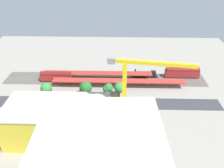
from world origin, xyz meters
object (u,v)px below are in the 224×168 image
Objects in this scene: traffic_light at (111,100)px; street_tree_2 at (109,88)px; parked_car_1 at (121,106)px; street_tree_4 at (120,88)px; freight_coach_far at (56,76)px; street_tree_1 at (86,88)px; box_truck_1 at (38,108)px; platform_canopy_far at (97,73)px; passenger_coach at (182,72)px; parked_car_2 at (106,106)px; platform_canopy_near at (119,81)px; parked_car_3 at (88,106)px; street_tree_0 at (46,88)px; street_tree_3 at (107,89)px; tower_crane at (131,93)px; box_truck_0 at (86,109)px; construction_building at (58,122)px; parked_car_4 at (75,105)px; box_truck_2 at (41,109)px; parked_car_0 at (136,107)px; locomotive at (145,74)px.

street_tree_2 is at bearing -80.83° from traffic_light.
street_tree_4 is (0.50, -8.20, 4.85)m from parked_car_1.
freight_coach_far is 2.13× the size of street_tree_1.
box_truck_1 reaches higher than parked_car_1.
street_tree_2 reaches higher than platform_canopy_far.
passenger_coach reaches higher than parked_car_2.
platform_canopy_near is 22.88m from parked_car_3.
box_truck_1 is 11.52m from street_tree_0.
platform_canopy_near is 42.01m from box_truck_1.
street_tree_3 is at bearing -76.39° from traffic_light.
street_tree_3 is at bearing 26.66° from passenger_coach.
parked_car_1 is at bearing 147.05° from freight_coach_far.
platform_canopy_near is 38.97m from tower_crane.
street_tree_0 is 30.07m from street_tree_2.
box_truck_1 is (21.49, -0.29, -0.16)m from box_truck_0.
passenger_coach is 75.49m from construction_building.
tower_crane is 3.54× the size of box_truck_0.
construction_building is (23.64, 18.81, 6.28)m from parked_car_1.
construction_building is (2.53, 18.76, 6.23)m from parked_car_4.
street_tree_0 is 18.97m from street_tree_1.
construction_building is at bearing 105.60° from freight_coach_far.
platform_canopy_far reaches higher than platform_canopy_near.
box_truck_1 is (15.97, 3.58, 0.84)m from parked_car_4.
street_tree_3 is at bearing -134.95° from parked_car_3.
tower_crane is at bearing 110.88° from street_tree_3.
parked_car_1 is at bearing -163.57° from traffic_light.
freight_coach_far is 2.06× the size of box_truck_2.
box_truck_0 is at bearing 126.32° from freight_coach_far.
street_tree_4 reaches higher than parked_car_2.
parked_car_4 is 17.30m from traffic_light.
platform_canopy_far is 22.76m from freight_coach_far.
street_tree_0 is at bearing -10.04° from parked_car_0.
street_tree_1 reaches higher than parked_car_4.
locomotive is 2.01× the size of traffic_light.
box_truck_0 is (0.71, 3.63, 1.05)m from parked_car_3.
street_tree_4 reaches higher than parked_car_0.
parked_car_1 is at bearing 63.73° from locomotive.
traffic_light reaches higher than platform_canopy_far.
box_truck_2 is at bearing 25.32° from passenger_coach.
parked_car_0 is 36.51m from construction_building.
freight_coach_far is at bearing -48.62° from parked_car_3.
street_tree_2 is 1.10× the size of street_tree_3.
parked_car_4 reaches higher than parked_car_0.
traffic_light is (-8.35, 26.47, 0.69)m from platform_canopy_far.
box_truck_2 is at bearing 7.07° from parked_car_1.
freight_coach_far is at bearing -93.89° from box_truck_1.
parked_car_0 is at bearing -102.50° from tower_crane.
street_tree_0 is (70.68, 21.48, 1.68)m from passenger_coach.
platform_canopy_far is 48.53m from tower_crane.
parked_car_0 is at bearing -149.16° from construction_building.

